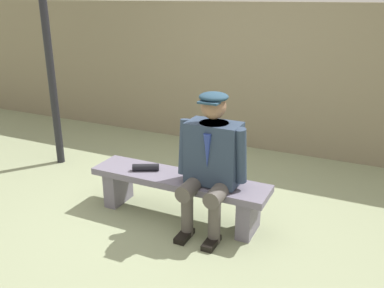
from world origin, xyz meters
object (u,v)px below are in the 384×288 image
lamp_post (43,2)px  seated_man (211,158)px  rolled_magazine (146,167)px  bench (179,188)px

lamp_post → seated_man: bearing=164.8°
rolled_magazine → lamp_post: size_ratio=0.08×
lamp_post → bench: bearing=163.6°
seated_man → lamp_post: bearing=-15.2°
rolled_magazine → lamp_post: bearing=-20.0°
bench → seated_man: 0.53m
seated_man → lamp_post: lamp_post is taller
rolled_magazine → lamp_post: (1.68, -0.61, 1.52)m
bench → seated_man: seated_man is taller
bench → rolled_magazine: (0.35, 0.01, 0.16)m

